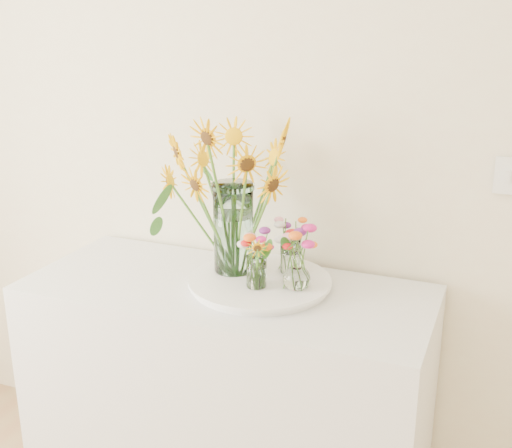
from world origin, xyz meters
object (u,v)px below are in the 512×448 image
Objects in this scene: tray at (260,284)px; small_vase_c at (290,257)px; counter at (228,401)px; small_vase_b at (297,271)px; small_vase_a at (256,272)px; mason_jar at (233,228)px.

small_vase_c is at bearing 53.45° from tray.
tray is at bearing -126.55° from small_vase_c.
small_vase_b reaches higher than counter.
small_vase_a is (0.12, -0.02, 0.53)m from counter.
mason_jar is 0.22m from small_vase_c.
small_vase_a is 0.94× the size of small_vase_c.
mason_jar is (-0.01, 0.08, 0.64)m from counter.
small_vase_c is at bearing 17.65° from mason_jar.
small_vase_b is (0.14, -0.03, 0.08)m from tray.
tray is 3.53× the size of small_vase_b.
small_vase_c reaches higher than small_vase_a.
mason_jar is at bearing 165.81° from small_vase_b.
mason_jar reaches higher than small_vase_b.
counter is at bearing -158.78° from tray.
counter is 3.01× the size of tray.
tray is at bearing 169.60° from small_vase_b.
tray is 4.05× the size of small_vase_a.
small_vase_b is 1.08× the size of small_vase_c.
small_vase_b is (0.25, 0.02, 0.54)m from counter.
small_vase_a is 0.18m from small_vase_c.
small_vase_c is at bearing 70.40° from small_vase_a.
mason_jar reaches higher than counter.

